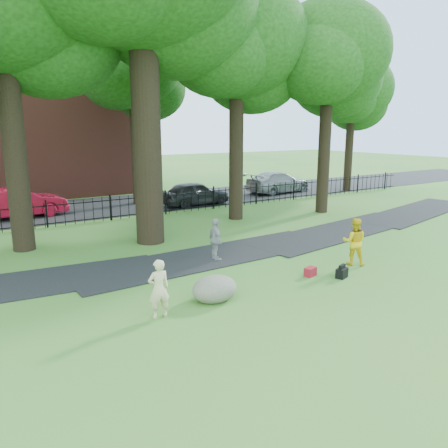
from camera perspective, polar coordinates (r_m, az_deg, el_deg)
ground at (r=12.11m, az=3.74°, el=-9.53°), size 120.00×120.00×0.00m
footpath at (r=15.71m, az=-1.71°, el=-4.30°), size 36.07×3.85×0.03m
street at (r=26.31m, az=-17.25°, el=1.99°), size 80.00×7.00×0.02m
iron_fence at (r=22.42m, az=-14.61°, el=1.96°), size 44.00×0.04×1.20m
tree_row at (r=19.21m, az=-10.73°, el=23.14°), size 26.82×7.96×12.42m
woman at (r=10.76m, az=-8.51°, el=-8.35°), size 0.55×0.38×1.47m
man at (r=15.27m, az=16.65°, el=-2.21°), size 0.98×0.98×1.60m
pedestrian at (r=15.07m, az=-1.11°, el=-2.07°), size 0.47×0.91×1.49m
boulder at (r=11.78m, az=-1.24°, el=-8.22°), size 1.28×0.97×0.74m
backpack at (r=14.01m, az=15.13°, el=-6.20°), size 0.46×0.37×0.30m
red_bag at (r=13.96m, az=11.20°, el=-6.13°), size 0.45×0.35×0.27m
red_sedan at (r=24.68m, az=-25.34°, el=2.51°), size 4.82×2.02×1.55m
grey_car at (r=26.05m, az=-3.80°, el=4.02°), size 4.26×1.86×1.43m
silver_car at (r=31.30m, az=7.08°, el=5.43°), size 5.35×2.65×1.49m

